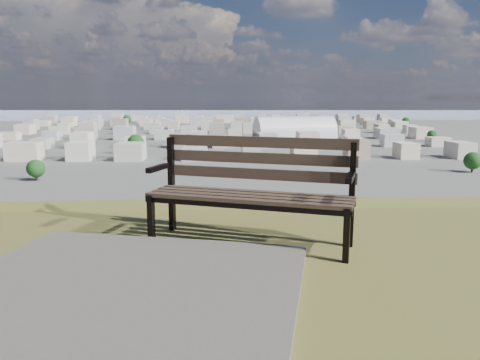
{
  "coord_description": "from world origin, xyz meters",
  "views": [
    {
      "loc": [
        -0.8,
        -1.92,
        26.44
      ],
      "look_at": [
        -0.51,
        4.52,
        25.3
      ],
      "focal_mm": 35.0,
      "sensor_mm": 36.0,
      "label": 1
    }
  ],
  "objects": [
    {
      "name": "park_bench",
      "position": [
        -0.47,
        2.63,
        25.59
      ],
      "size": [
        2.09,
        1.29,
        1.04
      ],
      "rotation": [
        0.0,
        0.0,
        -0.35
      ],
      "color": "#453328",
      "rests_on": "hilltop_mesa"
    },
    {
      "name": "far_hills",
      "position": [
        -60.92,
        1402.93,
        25.47
      ],
      "size": [
        2050.0,
        340.0,
        60.0
      ],
      "color": "#8B99AD",
      "rests_on": "ground"
    },
    {
      "name": "arena",
      "position": [
        45.0,
        280.56,
        4.75
      ],
      "size": [
        50.52,
        28.39,
        20.13
      ],
      "rotation": [
        0.0,
        0.0,
        0.18
      ],
      "color": "silver",
      "rests_on": "ground"
    },
    {
      "name": "city_blocks",
      "position": [
        0.0,
        394.44,
        3.5
      ],
      "size": [
        395.0,
        361.0,
        7.0
      ],
      "color": "beige",
      "rests_on": "ground"
    },
    {
      "name": "city_trees",
      "position": [
        -26.39,
        319.0,
        4.83
      ],
      "size": [
        406.52,
        387.2,
        9.98
      ],
      "color": "#321F19",
      "rests_on": "ground"
    },
    {
      "name": "gravel_patch",
      "position": [
        -1.68,
        0.73,
        25.03
      ],
      "size": [
        3.4,
        4.23,
        0.07
      ],
      "primitive_type": "cube",
      "rotation": [
        0.0,
        0.0,
        -0.23
      ],
      "color": "#635F56",
      "rests_on": "hilltop_mesa"
    },
    {
      "name": "bay_water",
      "position": [
        0.0,
        900.0,
        0.0
      ],
      "size": [
        2400.0,
        700.0,
        0.12
      ],
      "primitive_type": "cube",
      "color": "#8495A9",
      "rests_on": "ground"
    }
  ]
}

